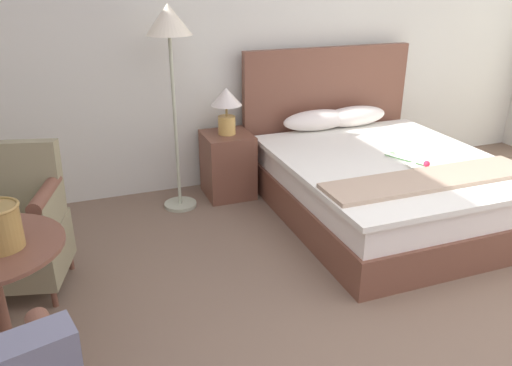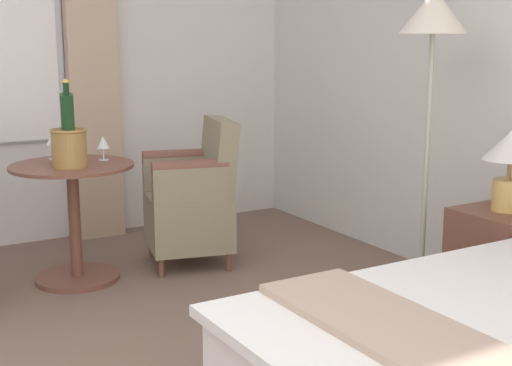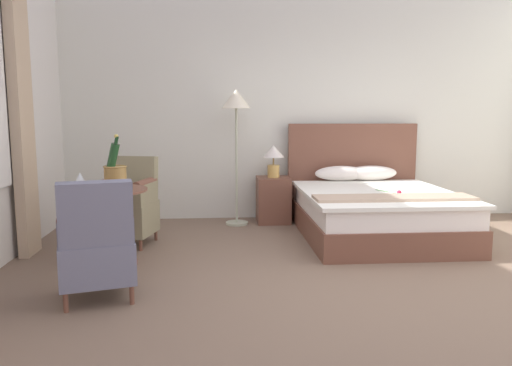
{
  "view_description": "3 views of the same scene",
  "coord_description": "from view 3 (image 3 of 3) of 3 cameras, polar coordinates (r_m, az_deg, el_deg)",
  "views": [
    {
      "loc": [
        -1.66,
        -1.6,
        1.89
      ],
      "look_at": [
        -0.64,
        1.16,
        0.65
      ],
      "focal_mm": 35.0,
      "sensor_mm": 36.0,
      "label": 1
    },
    {
      "loc": [
        1.92,
        -0.4,
        1.44
      ],
      "look_at": [
        -0.85,
        1.23,
        0.78
      ],
      "focal_mm": 50.0,
      "sensor_mm": 36.0,
      "label": 2
    },
    {
      "loc": [
        -1.15,
        -3.83,
        1.4
      ],
      "look_at": [
        -0.76,
        1.17,
        0.69
      ],
      "focal_mm": 35.0,
      "sensor_mm": 36.0,
      "label": 3
    }
  ],
  "objects": [
    {
      "name": "side_table_round",
      "position": [
        4.79,
        -16.48,
        -4.31
      ],
      "size": [
        0.72,
        0.72,
        0.71
      ],
      "color": "brown",
      "rests_on": "ground"
    },
    {
      "name": "floor_lamp_brass",
      "position": [
        6.18,
        -2.27,
        8.32
      ],
      "size": [
        0.36,
        0.36,
        1.68
      ],
      "color": "#B4BA9E",
      "rests_on": "ground"
    },
    {
      "name": "wine_glass_near_bucket",
      "position": [
        4.93,
        -16.64,
        0.87
      ],
      "size": [
        0.08,
        0.08,
        0.15
      ],
      "color": "white",
      "rests_on": "side_table_round"
    },
    {
      "name": "ground_plane",
      "position": [
        4.23,
        11.78,
        -11.42
      ],
      "size": [
        7.75,
        7.75,
        0.0
      ],
      "primitive_type": "plane",
      "color": "#755E4C"
    },
    {
      "name": "armchair_by_window",
      "position": [
        5.5,
        -14.29,
        -2.46
      ],
      "size": [
        0.63,
        0.65,
        0.93
      ],
      "color": "brown",
      "rests_on": "ground"
    },
    {
      "name": "bedside_lamp",
      "position": [
        6.34,
        2.01,
        3.07
      ],
      "size": [
        0.27,
        0.27,
        0.41
      ],
      "color": "tan",
      "rests_on": "nightstand"
    },
    {
      "name": "wall_headboard_side",
      "position": [
        6.74,
        5.42,
        9.42
      ],
      "size": [
        6.37,
        0.12,
        3.13
      ],
      "color": "silver",
      "rests_on": "ground"
    },
    {
      "name": "champagne_bucket",
      "position": [
        4.67,
        -15.83,
        1.04
      ],
      "size": [
        0.21,
        0.21,
        0.5
      ],
      "color": "#A07A3E",
      "rests_on": "side_table_round"
    },
    {
      "name": "bed",
      "position": [
        5.88,
        13.27,
        -2.84
      ],
      "size": [
        1.7,
        2.09,
        1.26
      ],
      "color": "brown",
      "rests_on": "ground"
    },
    {
      "name": "nightstand",
      "position": [
        6.41,
        1.98,
        -1.92
      ],
      "size": [
        0.44,
        0.44,
        0.58
      ],
      "color": "brown",
      "rests_on": "ground"
    },
    {
      "name": "wine_glass_near_edge",
      "position": [
        4.73,
        -19.48,
        0.62
      ],
      "size": [
        0.08,
        0.08,
        0.16
      ],
      "color": "white",
      "rests_on": "side_table_round"
    },
    {
      "name": "armchair_facing_bed",
      "position": [
        3.91,
        -17.78,
        -6.68
      ],
      "size": [
        0.65,
        0.64,
        0.93
      ],
      "color": "brown",
      "rests_on": "ground"
    }
  ]
}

